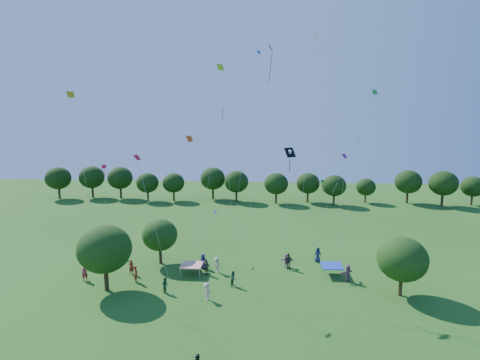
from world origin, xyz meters
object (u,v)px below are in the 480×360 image
(near_tree_north, at_px, (160,235))
(tent_blue, at_px, (332,266))
(near_tree_east, at_px, (402,259))
(pirate_kite, at_px, (290,156))
(near_tree_west, at_px, (105,249))
(tent_red_stripe, at_px, (192,265))
(red_high_kite, at_px, (266,87))

(near_tree_north, bearing_deg, tent_blue, -5.79)
(near_tree_east, distance_m, pirate_kite, 14.16)
(near_tree_west, relative_size, pirate_kite, 0.52)
(near_tree_east, distance_m, tent_blue, 7.52)
(tent_red_stripe, distance_m, tent_blue, 14.90)
(near_tree_north, relative_size, tent_red_stripe, 2.37)
(pirate_kite, bearing_deg, near_tree_east, -10.49)
(near_tree_east, bearing_deg, red_high_kite, 156.19)
(tent_blue, distance_m, pirate_kite, 13.05)
(near_tree_west, xyz_separation_m, pirate_kite, (17.53, 2.87, 8.76))
(near_tree_north, bearing_deg, red_high_kite, -2.73)
(near_tree_east, relative_size, pirate_kite, 0.45)
(red_high_kite, bearing_deg, pirate_kite, -57.44)
(near_tree_east, distance_m, tent_red_stripe, 20.94)
(near_tree_west, xyz_separation_m, red_high_kite, (15.15, 6.59, 15.47))
(tent_blue, bearing_deg, pirate_kite, -153.90)
(near_tree_west, xyz_separation_m, tent_blue, (22.33, 5.23, -3.14))
(near_tree_west, bearing_deg, pirate_kite, 9.30)
(near_tree_north, distance_m, tent_red_stripe, 5.57)
(near_tree_east, xyz_separation_m, tent_blue, (-5.63, 4.29, -2.53))
(pirate_kite, bearing_deg, tent_red_stripe, 171.59)
(tent_blue, xyz_separation_m, red_high_kite, (-7.18, 1.37, 18.61))
(near_tree_west, relative_size, tent_blue, 2.94)
(tent_blue, xyz_separation_m, pirate_kite, (-4.81, -2.36, 11.90))
(tent_red_stripe, bearing_deg, pirate_kite, -8.41)
(near_tree_north, relative_size, tent_blue, 2.37)
(tent_blue, height_order, pirate_kite, pirate_kite)
(near_tree_west, bearing_deg, near_tree_north, 65.50)
(near_tree_east, relative_size, tent_red_stripe, 2.56)
(pirate_kite, distance_m, red_high_kite, 8.03)
(tent_red_stripe, bearing_deg, near_tree_north, 146.29)
(pirate_kite, height_order, red_high_kite, red_high_kite)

